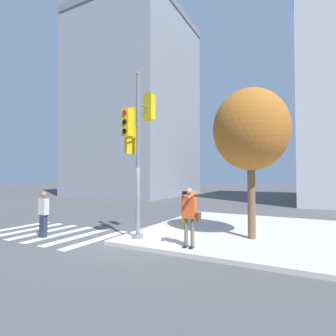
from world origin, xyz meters
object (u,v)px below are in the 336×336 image
at_px(pedestrian_distant, 44,213).
at_px(street_tree, 251,130).
at_px(fire_hydrant, 184,216).
at_px(person_photographer, 189,212).
at_px(traffic_signal_pole, 137,137).

distance_m(pedestrian_distant, street_tree, 7.91).
relative_size(street_tree, fire_hydrant, 6.45).
xyz_separation_m(pedestrian_distant, fire_hydrant, (3.83, 3.89, -0.36)).
relative_size(person_photographer, fire_hydrant, 2.21).
bearing_deg(fire_hydrant, pedestrian_distant, -134.52).
height_order(street_tree, fire_hydrant, street_tree).
bearing_deg(traffic_signal_pole, pedestrian_distant, -161.37).
xyz_separation_m(person_photographer, street_tree, (1.41, 2.01, 2.61)).
xyz_separation_m(person_photographer, pedestrian_distant, (-5.40, -0.79, -0.30)).
relative_size(traffic_signal_pole, street_tree, 1.12).
xyz_separation_m(traffic_signal_pole, street_tree, (3.51, 1.69, 0.21)).
bearing_deg(person_photographer, traffic_signal_pole, 171.38).
bearing_deg(street_tree, traffic_signal_pole, -154.28).
bearing_deg(street_tree, fire_hydrant, 159.85).
height_order(traffic_signal_pole, pedestrian_distant, traffic_signal_pole).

